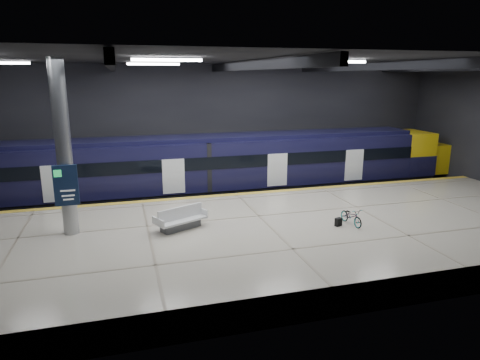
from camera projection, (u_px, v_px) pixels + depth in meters
name	position (u px, v px, depth m)	size (l,w,h in m)	color
ground	(252.00, 231.00, 20.68)	(30.00, 30.00, 0.00)	black
room_shell	(253.00, 112.00, 19.32)	(30.10, 16.10, 8.05)	black
platform	(270.00, 239.00, 18.21)	(30.00, 11.00, 1.10)	#B8AC9C
safety_strip	(237.00, 194.00, 22.98)	(30.00, 0.40, 0.01)	gold
rails	(225.00, 199.00, 25.80)	(30.00, 1.52, 0.16)	gray
train	(250.00, 165.00, 25.75)	(29.40, 2.84, 3.79)	black
bench	(181.00, 221.00, 17.74)	(2.35, 1.73, 0.96)	#595B60
bicycle	(351.00, 216.00, 18.23)	(0.50, 1.43, 0.75)	#99999E
pannier_bag	(338.00, 222.00, 18.12)	(0.30, 0.18, 0.35)	black
info_column	(64.00, 151.00, 16.53)	(0.90, 0.78, 6.90)	#9EA0A5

